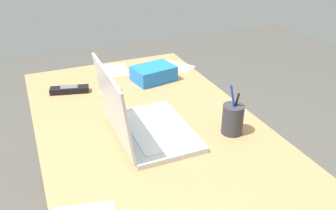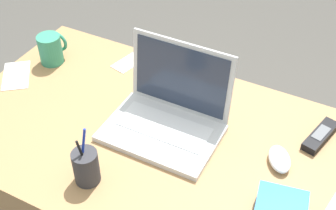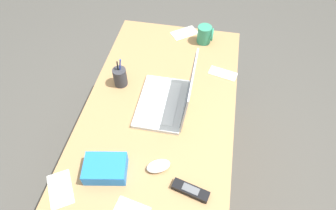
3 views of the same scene
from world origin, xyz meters
name	(u,v)px [view 2 (image 2 of 3)]	position (x,y,z in m)	size (l,w,h in m)	color
desk	(167,210)	(0.00, 0.00, 0.35)	(1.35, 0.75, 0.70)	#A87C4F
laptop	(168,114)	(-0.02, 0.05, 0.76)	(0.34, 0.26, 0.25)	silver
computer_mouse	(279,159)	(0.32, 0.06, 0.72)	(0.06, 0.10, 0.03)	white
coffee_mug_white	(51,49)	(-0.55, 0.16, 0.76)	(0.08, 0.09, 0.11)	#338C6B
cordless_phone	(320,136)	(0.40, 0.21, 0.72)	(0.08, 0.16, 0.03)	black
pen_holder	(86,167)	(-0.12, -0.23, 0.76)	(0.07, 0.07, 0.18)	#333338
paper_note_left	(132,61)	(-0.30, 0.29, 0.71)	(0.07, 0.15, 0.00)	white
paper_note_front	(16,75)	(-0.61, 0.03, 0.71)	(0.09, 0.16, 0.00)	white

